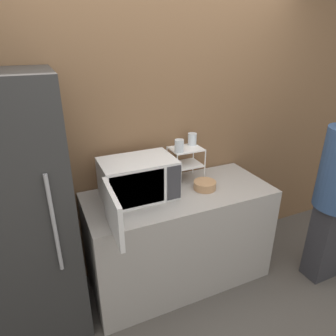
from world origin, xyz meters
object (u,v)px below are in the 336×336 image
Objects in this scene: microwave at (137,180)px; glass_front_left at (179,146)px; dish_rack at (186,157)px; bowl at (205,185)px; glass_back_right at (192,139)px; refrigerator at (19,218)px.

glass_front_left is at bearing 11.45° from microwave.
dish_rack is (0.49, 0.13, 0.06)m from microwave.
glass_front_left is 0.55× the size of bowl.
bowl is (-0.02, -0.28, -0.32)m from glass_back_right.
glass_front_left is at bearing 135.14° from bowl.
microwave is 4.35× the size of bowl.
refrigerator is (-1.41, 0.05, 0.02)m from bowl.
glass_front_left is 0.40m from bowl.
refrigerator reaches higher than bowl.
glass_back_right reaches higher than microwave.
glass_back_right reaches higher than bowl.
glass_front_left is 0.21m from glass_back_right.
refrigerator is (-1.25, -0.11, -0.30)m from glass_front_left.
bowl is at bearing -2.07° from refrigerator.
microwave is 0.64m from glass_back_right.
microwave reaches higher than bowl.
microwave is 0.58m from bowl.
microwave is at bearing -168.55° from glass_front_left.
glass_back_right is 0.55× the size of bowl.
dish_rack is at bearing 15.33° from microwave.
glass_back_right is (0.58, 0.20, 0.20)m from microwave.
dish_rack is at bearing 7.04° from refrigerator.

